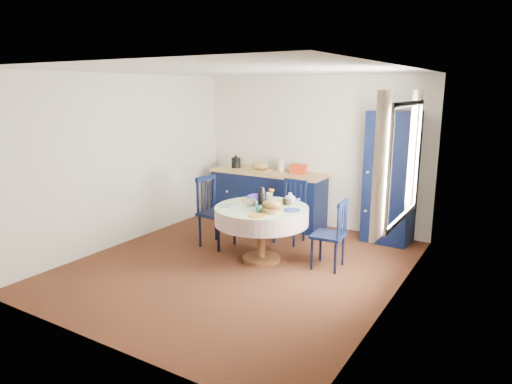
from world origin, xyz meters
TOP-DOWN VIEW (x-y plane):
  - floor at (0.00, 0.00)m, footprint 4.50×4.50m
  - ceiling at (0.00, 0.00)m, footprint 4.50×4.50m
  - wall_back at (0.00, 2.25)m, footprint 4.00×0.02m
  - wall_left at (-2.00, 0.00)m, footprint 0.02×4.50m
  - wall_right at (2.00, 0.00)m, footprint 0.02×4.50m
  - window at (1.95, 0.30)m, footprint 0.10×1.74m
  - kitchen_counter at (-0.64, 1.90)m, footprint 2.04×0.64m
  - pantry_cabinet at (1.40, 2.00)m, footprint 0.72×0.53m
  - dining_table at (0.18, 0.30)m, footprint 1.25×1.25m
  - chair_left at (-0.74, 0.49)m, footprint 0.46×0.49m
  - chair_far at (0.13, 1.23)m, footprint 0.43×0.41m
  - chair_right at (1.07, 0.54)m, footprint 0.42×0.44m
  - mug_a at (0.03, 0.28)m, footprint 0.13×0.13m
  - mug_b at (0.28, 0.05)m, footprint 0.09×0.09m
  - mug_c at (0.41, 0.56)m, footprint 0.12×0.12m
  - mug_d at (0.06, 0.71)m, footprint 0.10×0.10m
  - cobalt_bowl at (-0.08, 0.60)m, footprint 0.25×0.25m

SIDE VIEW (x-z plane):
  - floor at x=0.00m, z-range 0.00..0.00m
  - chair_right at x=1.07m, z-range 0.01..0.92m
  - kitchen_counter at x=-0.64m, z-range -0.11..1.04m
  - chair_far at x=0.13m, z-range 0.01..0.95m
  - chair_left at x=-0.74m, z-range 0.01..1.04m
  - dining_table at x=0.18m, z-range 0.12..1.15m
  - cobalt_bowl at x=-0.08m, z-range 0.75..0.82m
  - mug_b at x=0.28m, z-range 0.75..0.84m
  - mug_d at x=0.06m, z-range 0.75..0.85m
  - mug_c at x=0.41m, z-range 0.75..0.85m
  - mug_a at x=0.03m, z-range 0.75..0.86m
  - pantry_cabinet at x=1.40m, z-range 0.00..1.97m
  - wall_back at x=0.00m, z-range 0.00..2.50m
  - wall_left at x=-2.00m, z-range 0.00..2.50m
  - wall_right at x=2.00m, z-range 0.00..2.50m
  - window at x=1.95m, z-range 0.80..2.25m
  - ceiling at x=0.00m, z-range 2.50..2.50m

